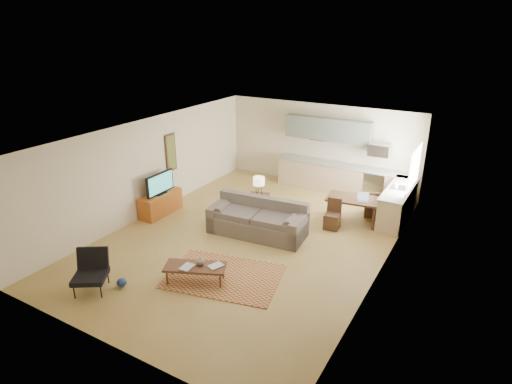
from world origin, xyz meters
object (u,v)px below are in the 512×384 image
Objects in this scene: armchair at (90,273)px; console_table at (259,205)px; tv_credenza at (160,203)px; dining_table at (353,210)px; sofa at (257,218)px; coffee_table at (196,274)px.

console_table is at bearing 44.08° from armchair.
tv_credenza is at bearing -172.39° from console_table.
tv_credenza is 5.36m from dining_table.
console_table is at bearing 112.23° from sofa.
armchair is 0.60× the size of dining_table.
dining_table is (2.40, 0.92, 0.03)m from console_table.
sofa is 1.86× the size of dining_table.
coffee_table is 1.96× the size of console_table.
tv_credenza reaches higher than coffee_table.
coffee_table is 3.75m from tv_credenza.
armchair reaches higher than coffee_table.
dining_table is at bearing 1.73° from console_table.
console_table is (-0.49, 3.54, 0.13)m from coffee_table.
armchair is 4.98m from console_table.
sofa is 2.69m from dining_table.
dining_table is at bearing 42.71° from coffee_table.
coffee_table is (-0.04, -2.53, -0.25)m from sofa.
coffee_table is 0.92× the size of dining_table.
armchair reaches higher than tv_credenza.
sofa is at bearing -81.50° from console_table.
sofa is at bearing -141.54° from dining_table.
sofa reaches higher than dining_table.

